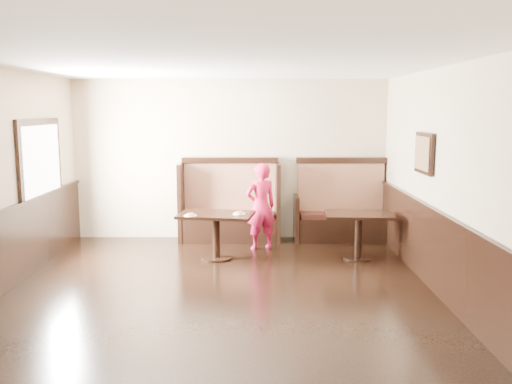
{
  "coord_description": "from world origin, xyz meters",
  "views": [
    {
      "loc": [
        0.47,
        -6.03,
        2.28
      ],
      "look_at": [
        0.46,
        2.35,
        1.0
      ],
      "focal_mm": 38.0,
      "sensor_mm": 36.0,
      "label": 1
    }
  ],
  "objects_px": {
    "table_main": "(216,224)",
    "table_neighbor": "(359,225)",
    "child": "(261,206)",
    "booth_main": "(230,211)",
    "booth_neighbor": "(341,213)"
  },
  "relations": [
    {
      "from": "booth_main",
      "to": "child",
      "type": "distance_m",
      "value": 0.83
    },
    {
      "from": "booth_main",
      "to": "table_neighbor",
      "type": "xyz_separation_m",
      "value": [
        2.03,
        -1.19,
        0.0
      ]
    },
    {
      "from": "child",
      "to": "table_neighbor",
      "type": "bearing_deg",
      "value": 135.9
    },
    {
      "from": "booth_main",
      "to": "child",
      "type": "relative_size",
      "value": 1.23
    },
    {
      "from": "booth_neighbor",
      "to": "table_neighbor",
      "type": "distance_m",
      "value": 1.2
    },
    {
      "from": "child",
      "to": "table_main",
      "type": "bearing_deg",
      "value": 18.62
    },
    {
      "from": "booth_neighbor",
      "to": "table_main",
      "type": "xyz_separation_m",
      "value": [
        -2.1,
        -1.21,
        0.07
      ]
    },
    {
      "from": "table_main",
      "to": "table_neighbor",
      "type": "relative_size",
      "value": 1.15
    },
    {
      "from": "booth_main",
      "to": "table_main",
      "type": "distance_m",
      "value": 1.22
    },
    {
      "from": "booth_neighbor",
      "to": "booth_main",
      "type": "bearing_deg",
      "value": 179.95
    },
    {
      "from": "table_neighbor",
      "to": "child",
      "type": "bearing_deg",
      "value": 162.12
    },
    {
      "from": "booth_main",
      "to": "table_neighbor",
      "type": "height_order",
      "value": "booth_main"
    },
    {
      "from": "table_neighbor",
      "to": "child",
      "type": "relative_size",
      "value": 0.75
    },
    {
      "from": "table_main",
      "to": "table_neighbor",
      "type": "distance_m",
      "value": 2.18
    },
    {
      "from": "booth_neighbor",
      "to": "table_main",
      "type": "relative_size",
      "value": 1.36
    }
  ]
}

